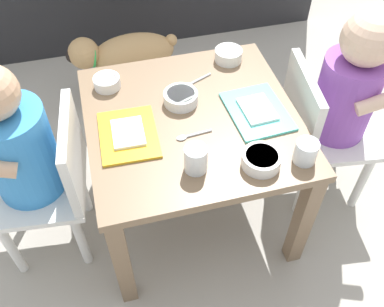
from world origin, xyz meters
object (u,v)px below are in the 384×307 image
at_px(seated_child_left, 23,151).
at_px(water_cup_right, 305,153).
at_px(food_tray_left, 128,134).
at_px(cereal_bowl_right_side, 261,159).
at_px(spoon_by_left_tray, 191,135).
at_px(veggie_bowl_far, 181,97).
at_px(spoon_by_right_tray, 195,82).
at_px(cereal_bowl_left_side, 107,82).
at_px(veggie_bowl_near, 228,55).
at_px(dining_table, 192,135).
at_px(dog, 125,55).
at_px(seated_child_right, 344,94).
at_px(food_tray_right, 257,111).
at_px(water_cup_left, 196,160).

bearing_deg(seated_child_left, water_cup_right, -17.36).
xyz_separation_m(food_tray_left, cereal_bowl_right_side, (0.30, -0.18, 0.01)).
height_order(food_tray_left, spoon_by_left_tray, food_tray_left).
height_order(veggie_bowl_far, spoon_by_right_tray, veggie_bowl_far).
bearing_deg(cereal_bowl_left_side, veggie_bowl_near, 5.39).
relative_size(dining_table, food_tray_left, 2.90).
relative_size(water_cup_right, spoon_by_right_tray, 0.63).
bearing_deg(cereal_bowl_right_side, food_tray_left, 149.06).
xyz_separation_m(dining_table, dog, (-0.11, 0.66, -0.16)).
relative_size(dining_table, dog, 1.28).
xyz_separation_m(dining_table, cereal_bowl_right_side, (0.12, -0.21, 0.09)).
bearing_deg(spoon_by_left_tray, cereal_bowl_right_side, -43.74).
bearing_deg(veggie_bowl_near, dining_table, -128.09).
height_order(food_tray_left, cereal_bowl_left_side, cereal_bowl_left_side).
bearing_deg(seated_child_right, dining_table, 178.01).
xyz_separation_m(food_tray_right, cereal_bowl_right_side, (-0.06, -0.18, 0.01)).
xyz_separation_m(dining_table, seated_child_left, (-0.45, -0.01, 0.06)).
relative_size(seated_child_left, seated_child_right, 1.00).
xyz_separation_m(veggie_bowl_near, spoon_by_left_tray, (-0.20, -0.29, -0.02)).
height_order(seated_child_right, water_cup_right, seated_child_right).
bearing_deg(spoon_by_left_tray, dog, 97.11).
relative_size(food_tray_left, water_cup_left, 2.81).
distance_m(cereal_bowl_left_side, spoon_by_right_tray, 0.26).
bearing_deg(food_tray_right, veggie_bowl_near, 90.94).
relative_size(veggie_bowl_near, spoon_by_left_tray, 0.86).
height_order(dining_table, cereal_bowl_right_side, cereal_bowl_right_side).
distance_m(dog, cereal_bowl_left_side, 0.54).
bearing_deg(dining_table, cereal_bowl_left_side, 137.85).
relative_size(seated_child_right, water_cup_left, 9.65).
xyz_separation_m(water_cup_left, spoon_by_right_tray, (0.08, 0.32, -0.03)).
bearing_deg(water_cup_left, seated_child_left, 157.38).
bearing_deg(spoon_by_left_tray, seated_child_right, 6.46).
xyz_separation_m(dining_table, food_tray_left, (-0.18, -0.03, 0.08)).
bearing_deg(water_cup_left, dining_table, 78.34).
distance_m(dining_table, seated_child_right, 0.46).
relative_size(water_cup_right, veggie_bowl_far, 0.63).
height_order(seated_child_right, veggie_bowl_near, seated_child_right).
relative_size(cereal_bowl_left_side, cereal_bowl_right_side, 0.80).
distance_m(seated_child_left, food_tray_right, 0.63).
distance_m(food_tray_left, water_cup_left, 0.21).
height_order(dining_table, seated_child_left, seated_child_left).
height_order(seated_child_left, water_cup_left, seated_child_left).
distance_m(food_tray_right, cereal_bowl_right_side, 0.19).
distance_m(water_cup_right, veggie_bowl_far, 0.38).
bearing_deg(veggie_bowl_near, food_tray_left, -144.87).
bearing_deg(dog, spoon_by_right_tray, -72.84).
xyz_separation_m(dog, veggie_bowl_far, (0.10, -0.59, 0.25)).
bearing_deg(seated_child_left, spoon_by_left_tray, -8.37).
relative_size(seated_child_left, water_cup_right, 11.28).
height_order(food_tray_left, cereal_bowl_right_side, cereal_bowl_right_side).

